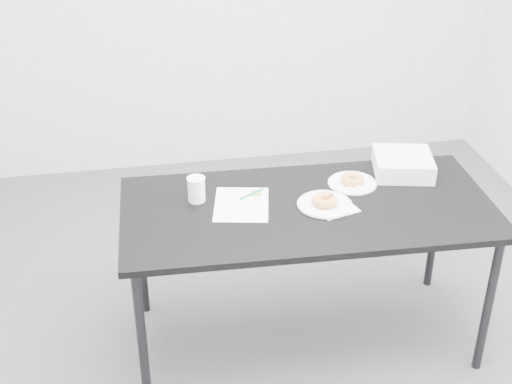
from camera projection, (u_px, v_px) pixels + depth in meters
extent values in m
plane|color=#4B4B50|center=(265.00, 335.00, 3.63)|extent=(4.00, 4.00, 0.00)
cube|color=black|center=(308.00, 209.00, 3.25)|extent=(1.72, 0.85, 0.03)
cylinder|color=black|center=(142.00, 339.00, 3.05)|extent=(0.04, 0.04, 0.74)
cylinder|color=black|center=(141.00, 252.00, 3.63)|extent=(0.04, 0.04, 0.74)
cylinder|color=black|center=(488.00, 305.00, 3.25)|extent=(0.04, 0.04, 0.74)
cylinder|color=black|center=(435.00, 228.00, 3.83)|extent=(0.04, 0.04, 0.74)
cube|color=white|center=(241.00, 204.00, 3.25)|extent=(0.30, 0.35, 0.00)
cube|color=green|center=(256.00, 193.00, 3.34)|extent=(0.06, 0.06, 0.00)
cylinder|color=#0B7D60|center=(252.00, 194.00, 3.32)|extent=(0.13, 0.08, 0.01)
cube|color=white|center=(334.00, 207.00, 3.23)|extent=(0.22, 0.22, 0.00)
cylinder|color=white|center=(325.00, 204.00, 3.24)|extent=(0.25, 0.25, 0.01)
torus|color=#BF753C|center=(325.00, 200.00, 3.23)|extent=(0.13, 0.13, 0.04)
cylinder|color=white|center=(352.00, 183.00, 3.42)|extent=(0.23, 0.23, 0.01)
torus|color=#BF753C|center=(353.00, 179.00, 3.41)|extent=(0.13, 0.13, 0.04)
cylinder|color=white|center=(196.00, 189.00, 3.25)|extent=(0.08, 0.08, 0.12)
cylinder|color=white|center=(358.00, 188.00, 3.37)|extent=(0.10, 0.10, 0.01)
cube|color=silver|center=(403.00, 164.00, 3.50)|extent=(0.33, 0.33, 0.09)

